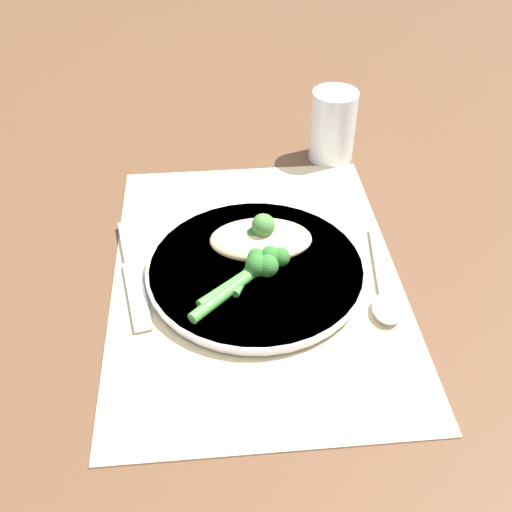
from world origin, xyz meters
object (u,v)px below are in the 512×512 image
knife (132,270)px  spoon (385,297)px  broccoli_stalk_left (257,246)px  broccoli_stalk_right (251,271)px  water_glass (333,126)px  plate (256,269)px  broccoli_stalk_front (260,266)px  chicken_fillet (261,239)px

knife → spoon: bearing=154.9°
knife → broccoli_stalk_left: bearing=170.3°
broccoli_stalk_right → water_glass: 0.32m
broccoli_stalk_left → water_glass: 0.28m
plate → knife: size_ratio=1.34×
plate → broccoli_stalk_right: size_ratio=2.47×
spoon → water_glass: water_glass is taller
spoon → water_glass: 0.32m
broccoli_stalk_front → knife: bearing=-140.7°
plate → water_glass: 0.30m
chicken_fillet → broccoli_stalk_right: 0.06m
broccoli_stalk_left → spoon: 0.16m
broccoli_stalk_left → water_glass: (0.24, -0.14, 0.02)m
plate → broccoli_stalk_left: size_ratio=2.65×
chicken_fillet → water_glass: (0.23, -0.13, 0.02)m
broccoli_stalk_front → knife: (0.03, 0.15, -0.02)m
broccoli_stalk_left → broccoli_stalk_right: 0.04m
plate → spoon: plate is taller
plate → water_glass: bearing=-27.9°
broccoli_stalk_right → water_glass: water_glass is taller
broccoli_stalk_right → knife: broccoli_stalk_right is taller
broccoli_stalk_left → broccoli_stalk_right: broccoli_stalk_left is taller
knife → water_glass: size_ratio=1.82×
broccoli_stalk_left → water_glass: bearing=84.8°
knife → spoon: (-0.07, -0.29, 0.00)m
broccoli_stalk_front → spoon: bearing=33.4°
plate → chicken_fillet: chicken_fillet is taller
chicken_fillet → plate: bearing=164.5°
plate → knife: (0.02, 0.15, -0.01)m
plate → knife: plate is taller
chicken_fillet → broccoli_stalk_left: 0.01m
chicken_fillet → broccoli_stalk_right: size_ratio=1.20×
water_glass → broccoli_stalk_front: bearing=153.8°
chicken_fillet → broccoli_stalk_left: broccoli_stalk_left is taller
plate → chicken_fillet: bearing=-15.5°
broccoli_stalk_front → spoon: (-0.04, -0.14, -0.02)m
chicken_fillet → broccoli_stalk_front: (-0.04, 0.01, -0.00)m
broccoli_stalk_right → spoon: size_ratio=0.61×
plate → broccoli_stalk_right: bearing=161.1°
plate → broccoli_stalk_right: 0.03m
water_glass → chicken_fillet: bearing=150.5°
chicken_fillet → knife: (-0.01, 0.16, -0.03)m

